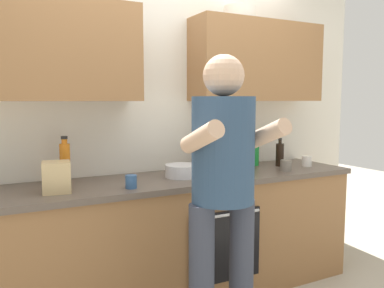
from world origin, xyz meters
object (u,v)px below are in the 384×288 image
(cup_coffee, at_px, (307,161))
(grocery_bag_bread, at_px, (56,177))
(bottle_hotsauce, at_px, (231,159))
(cup_tea, at_px, (131,182))
(potted_herb, at_px, (235,156))
(bottle_soy, at_px, (280,154))
(bottle_soda, at_px, (255,154))
(bottle_juice, at_px, (65,163))
(person_standing, at_px, (223,184))
(mixing_bowl, at_px, (182,171))
(cup_stoneware, at_px, (286,165))
(knife_block, at_px, (210,155))

(cup_coffee, distance_m, grocery_bag_bread, 2.03)
(bottle_hotsauce, distance_m, grocery_bag_bread, 1.34)
(cup_coffee, xyz_separation_m, cup_tea, (-1.60, -0.12, -0.00))
(bottle_hotsauce, distance_m, potted_herb, 0.16)
(bottle_soy, xyz_separation_m, grocery_bag_bread, (-1.83, -0.13, -0.01))
(bottle_soda, distance_m, cup_coffee, 0.44)
(bottle_juice, distance_m, bottle_hotsauce, 1.25)
(person_standing, bearing_deg, bottle_soy, 37.04)
(bottle_soda, height_order, bottle_hotsauce, bottle_hotsauce)
(person_standing, xyz_separation_m, bottle_juice, (-0.67, 0.91, 0.04))
(person_standing, height_order, mixing_bowl, person_standing)
(mixing_bowl, xyz_separation_m, grocery_bag_bread, (-0.89, -0.07, 0.05))
(bottle_juice, relative_size, cup_stoneware, 3.57)
(bottle_hotsauce, height_order, knife_block, knife_block)
(bottle_soy, relative_size, grocery_bag_bread, 1.27)
(cup_coffee, relative_size, grocery_bag_bread, 0.46)
(bottle_soy, relative_size, bottle_hotsauce, 1.04)
(knife_block, bearing_deg, cup_stoneware, -29.01)
(bottle_soda, height_order, mixing_bowl, bottle_soda)
(mixing_bowl, relative_size, potted_herb, 0.92)
(bottle_soy, height_order, potted_herb, potted_herb)
(bottle_juice, distance_m, cup_tea, 0.49)
(person_standing, distance_m, cup_tea, 0.66)
(potted_herb, bearing_deg, bottle_soda, 35.62)
(person_standing, xyz_separation_m, cup_stoneware, (0.97, 0.61, -0.06))
(cup_stoneware, distance_m, cup_coffee, 0.32)
(bottle_soy, xyz_separation_m, bottle_juice, (-1.74, 0.10, 0.04))
(bottle_soda, bearing_deg, mixing_bowl, -167.46)
(bottle_juice, relative_size, cup_coffee, 3.73)
(cup_tea, distance_m, grocery_bag_bread, 0.45)
(knife_block, bearing_deg, cup_tea, -157.38)
(bottle_juice, height_order, cup_stoneware, bottle_juice)
(cup_coffee, height_order, potted_herb, potted_herb)
(bottle_juice, height_order, bottle_hotsauce, bottle_juice)
(bottle_juice, bearing_deg, grocery_bag_bread, -112.26)
(bottle_soda, relative_size, knife_block, 0.74)
(bottle_hotsauce, distance_m, cup_coffee, 0.71)
(mixing_bowl, distance_m, potted_herb, 0.42)
(bottle_juice, xyz_separation_m, potted_herb, (1.18, -0.26, 0.00))
(bottle_soy, relative_size, cup_stoneware, 2.66)
(person_standing, relative_size, cup_coffee, 19.80)
(cup_coffee, xyz_separation_m, potted_herb, (-0.76, -0.05, 0.10))
(person_standing, height_order, bottle_juice, person_standing)
(cup_coffee, bearing_deg, cup_stoneware, -163.31)
(cup_tea, bearing_deg, grocery_bag_bread, 166.07)
(knife_block, bearing_deg, grocery_bag_bread, -169.99)
(person_standing, bearing_deg, bottle_soda, 45.80)
(bottle_soda, distance_m, bottle_soy, 0.21)
(bottle_juice, xyz_separation_m, cup_coffee, (1.94, -0.21, -0.10))
(bottle_soda, height_order, cup_coffee, bottle_soda)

